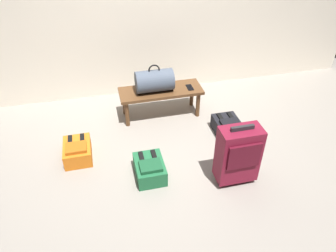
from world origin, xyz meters
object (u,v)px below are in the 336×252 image
object	(u,v)px
cell_phone	(190,87)
suitcase_upright_burgundy	(238,154)
backpack_orange	(78,151)
duffel_bag_slate	(154,81)
backpack_green	(150,169)
bench	(161,94)
backpack_dark	(228,127)

from	to	relation	value
cell_phone	suitcase_upright_burgundy	bearing A→B (deg)	-85.41
suitcase_upright_burgundy	backpack_orange	bearing A→B (deg)	155.07
backpack_orange	duffel_bag_slate	bearing A→B (deg)	31.47
duffel_bag_slate	suitcase_upright_burgundy	world-z (taller)	duffel_bag_slate
suitcase_upright_burgundy	backpack_green	distance (m)	0.87
duffel_bag_slate	backpack_green	distance (m)	1.13
bench	duffel_bag_slate	bearing A→B (deg)	-180.00
suitcase_upright_burgundy	backpack_orange	world-z (taller)	suitcase_upright_burgundy
backpack_dark	backpack_orange	bearing A→B (deg)	-179.21
cell_phone	backpack_green	bearing A→B (deg)	-125.08
bench	duffel_bag_slate	distance (m)	0.20
suitcase_upright_burgundy	backpack_green	bearing A→B (deg)	162.49
bench	backpack_green	distance (m)	1.10
bench	backpack_orange	xyz separation A→B (m)	(-1.03, -0.58, -0.21)
backpack_dark	suitcase_upright_burgundy	bearing A→B (deg)	-106.62
cell_phone	suitcase_upright_burgundy	distance (m)	1.24
cell_phone	backpack_orange	distance (m)	1.51
bench	suitcase_upright_burgundy	distance (m)	1.35
suitcase_upright_burgundy	backpack_orange	distance (m)	1.65
cell_phone	backpack_dark	distance (m)	0.67
backpack_green	backpack_orange	distance (m)	0.82
cell_phone	backpack_dark	xyz separation A→B (m)	(0.31, -0.53, -0.27)
backpack_orange	backpack_dark	size ratio (longest dim) A/B	1.00
duffel_bag_slate	backpack_orange	bearing A→B (deg)	-148.53
bench	backpack_green	world-z (taller)	bench
bench	duffel_bag_slate	size ratio (longest dim) A/B	2.27
cell_phone	suitcase_upright_burgundy	world-z (taller)	suitcase_upright_burgundy
bench	backpack_dark	world-z (taller)	bench
backpack_green	backpack_orange	world-z (taller)	same
backpack_green	bench	bearing A→B (deg)	71.61
backpack_orange	backpack_dark	distance (m)	1.70
bench	suitcase_upright_burgundy	bearing A→B (deg)	-70.42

